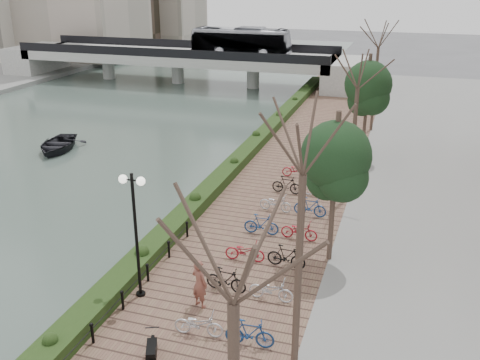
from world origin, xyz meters
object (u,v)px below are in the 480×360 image
at_px(motorcycle, 152,351).
at_px(boat, 57,144).
at_px(pedestrian, 199,283).
at_px(lamppost, 134,210).

bearing_deg(motorcycle, boat, 108.30).
bearing_deg(pedestrian, boat, -17.24).
relative_size(motorcycle, pedestrian, 0.76).
xyz_separation_m(lamppost, boat, (-14.67, 15.37, -3.58)).
xyz_separation_m(lamppost, motorcycle, (2.13, -3.30, -3.12)).
bearing_deg(boat, lamppost, -60.34).
xyz_separation_m(pedestrian, boat, (-17.10, 15.34, -0.95)).
distance_m(lamppost, motorcycle, 5.02).
relative_size(lamppost, boat, 1.09).
distance_m(motorcycle, pedestrian, 3.38).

